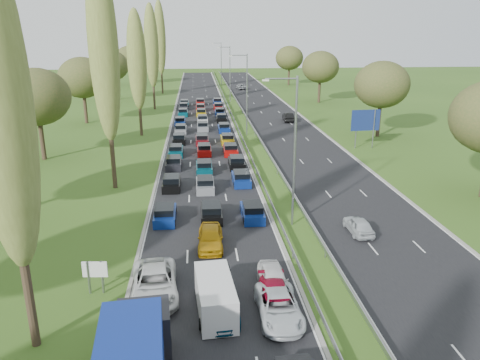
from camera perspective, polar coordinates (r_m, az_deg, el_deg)
name	(u,v)px	position (r m, az deg, el deg)	size (l,w,h in m)	color
ground	(245,132)	(73.92, 0.66, 5.88)	(260.00, 260.00, 0.00)	#305019
near_carriageway	(202,130)	(75.99, -4.63, 6.15)	(10.50, 215.00, 0.04)	black
far_carriageway	(285,128)	(77.32, 5.48, 6.32)	(10.50, 215.00, 0.04)	black
central_reservation	(244,125)	(76.25, 0.47, 6.67)	(2.36, 215.00, 0.32)	gray
lamp_columns	(247,95)	(70.95, 0.85, 10.29)	(0.18, 140.18, 12.00)	gray
poplar_row	(126,55)	(60.77, -13.76, 14.60)	(2.80, 127.80, 22.44)	#2D2116
woodland_left	(27,101)	(58.25, -24.55, 8.75)	(8.00, 166.00, 11.10)	#2D2116
woodland_right	(407,92)	(64.99, 19.64, 10.09)	(8.00, 153.00, 11.10)	#2D2116
traffic_queue_fill	(203,134)	(70.79, -4.56, 5.65)	(9.12, 68.58, 0.80)	navy
near_car_2	(155,283)	(29.03, -10.35, -12.28)	(2.66, 5.77, 1.60)	silver
near_car_7	(219,303)	(27.02, -2.59, -14.74)	(1.92, 4.72, 1.37)	#042A44
near_car_8	(210,237)	(34.50, -3.63, -7.00)	(1.82, 4.53, 1.54)	#BF890C
near_car_10	(279,307)	(26.77, 4.77, -15.13)	(2.27, 4.93, 1.37)	silver
near_car_11	(276,298)	(27.54, 4.45, -14.16)	(1.84, 4.52, 1.31)	maroon
near_car_12	(274,279)	(29.27, 4.11, -11.96)	(1.67, 4.15, 1.41)	silver
far_car_0	(359,225)	(37.95, 14.26, -5.36)	(1.54, 3.83, 1.31)	#AEB5B8
far_car_1	(288,117)	(83.09, 5.88, 7.65)	(1.58, 4.53, 1.49)	black
far_car_2	(241,87)	(129.46, 0.17, 11.33)	(2.35, 5.09, 1.42)	gray
white_van_rear	(215,294)	(27.18, -3.05, -13.73)	(1.95, 4.97, 2.00)	silver
info_sign	(95,273)	(29.85, -17.25, -10.75)	(1.50, 0.23, 2.10)	gray
direction_sign	(366,122)	(65.13, 15.05, 6.85)	(4.00, 0.38, 5.20)	gray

